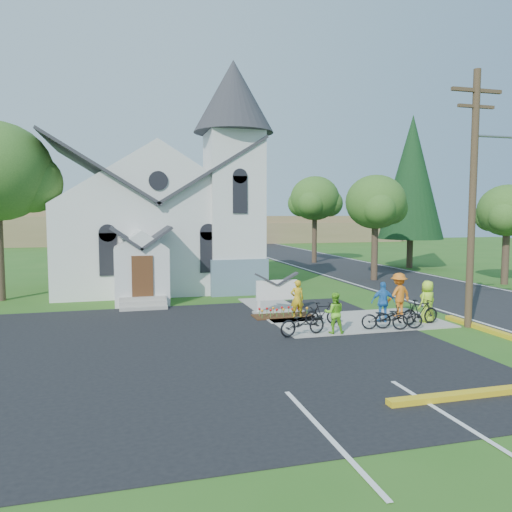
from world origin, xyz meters
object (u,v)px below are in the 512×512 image
object	(u,v)px
bike_1	(323,313)
cyclist_3	(399,295)
bike_3	(420,312)
bike_4	(399,316)
bike_2	(385,318)
cyclist_2	(383,302)
cyclist_4	(427,301)
cyclist_0	(297,299)
bike_0	(302,322)
utility_pole	(474,190)
church_sign	(277,290)
cyclist_1	(334,313)

from	to	relation	value
bike_1	cyclist_3	size ratio (longest dim) A/B	0.80
bike_3	bike_4	bearing A→B (deg)	104.27
bike_2	bike_1	bearing A→B (deg)	72.70
cyclist_2	bike_4	size ratio (longest dim) A/B	0.90
cyclist_3	cyclist_4	distance (m)	1.43
cyclist_3	bike_3	bearing A→B (deg)	76.81
cyclist_3	cyclist_4	xyz separation A→B (m)	(0.53, -1.33, -0.09)
cyclist_0	bike_0	world-z (taller)	cyclist_0
bike_3	bike_4	world-z (taller)	bike_3
utility_pole	bike_2	xyz separation A→B (m)	(-3.59, 0.30, -4.89)
utility_pole	bike_3	size ratio (longest dim) A/B	5.86
cyclist_2	bike_4	distance (m)	1.27
bike_3	cyclist_4	bearing A→B (deg)	-66.71
church_sign	bike_2	distance (m)	5.33
church_sign	cyclist_1	bearing A→B (deg)	-78.87
cyclist_2	bike_1	bearing A→B (deg)	11.08
bike_0	bike_3	world-z (taller)	bike_3
cyclist_1	cyclist_2	bearing A→B (deg)	-139.13
utility_pole	bike_1	distance (m)	7.61
bike_3	bike_1	bearing A→B (deg)	70.37
bike_0	cyclist_3	distance (m)	5.61
cyclist_1	cyclist_2	world-z (taller)	cyclist_2
cyclist_0	cyclist_3	size ratio (longest dim) A/B	0.86
cyclist_0	bike_1	size ratio (longest dim) A/B	1.06
cyclist_2	cyclist_4	distance (m)	1.81
cyclist_1	bike_1	xyz separation A→B (m)	(0.14, 1.42, -0.31)
bike_2	bike_4	world-z (taller)	bike_4
bike_2	cyclist_4	world-z (taller)	cyclist_4
cyclist_3	utility_pole	bearing A→B (deg)	113.21
bike_2	bike_4	xyz separation A→B (m)	(0.60, 0.00, 0.02)
cyclist_2	bike_3	world-z (taller)	cyclist_2
church_sign	cyclist_0	xyz separation A→B (m)	(0.47, -1.42, -0.16)
church_sign	bike_3	xyz separation A→B (m)	(4.81, -3.96, -0.46)
utility_pole	cyclist_0	world-z (taller)	utility_pole
church_sign	cyclist_2	distance (m)	4.80
cyclist_1	cyclist_0	bearing A→B (deg)	-65.74
cyclist_4	cyclist_0	bearing A→B (deg)	-41.98
bike_4	bike_2	bearing A→B (deg)	104.88
utility_pole	cyclist_1	distance (m)	7.32
utility_pole	bike_3	bearing A→B (deg)	157.02
cyclist_1	bike_3	world-z (taller)	cyclist_1
cyclist_0	bike_3	xyz separation A→B (m)	(4.34, -2.54, -0.30)
utility_pole	cyclist_3	distance (m)	5.29
bike_1	cyclist_4	size ratio (longest dim) A/B	0.89
cyclist_1	cyclist_4	bearing A→B (deg)	-154.05
cyclist_0	bike_4	world-z (taller)	cyclist_0
bike_2	cyclist_4	bearing A→B (deg)	-54.54
cyclist_0	bike_1	xyz separation A→B (m)	(0.53, -1.56, -0.35)
church_sign	bike_2	xyz separation A→B (m)	(2.97, -4.40, -0.51)
bike_1	bike_4	distance (m)	2.93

